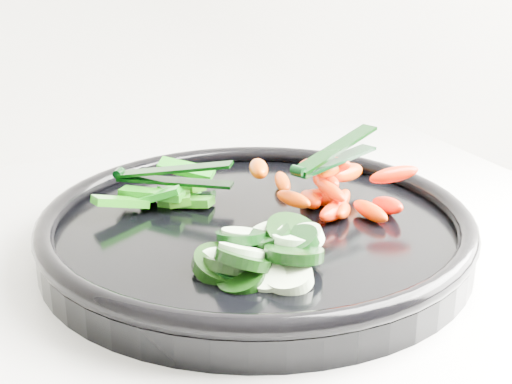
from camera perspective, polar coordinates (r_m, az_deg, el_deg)
name	(u,v)px	position (r m, az deg, el deg)	size (l,w,h in m)	color
veggie_tray	(256,229)	(0.62, 0.00, -2.99)	(0.41, 0.41, 0.04)	black
cucumber_pile	(259,254)	(0.54, 0.23, -5.00)	(0.12, 0.11, 0.04)	black
carrot_pile	(330,188)	(0.65, 5.93, 0.30)	(0.14, 0.14, 0.06)	#FF3500
pepper_pile	(167,193)	(0.67, -7.10, -0.07)	(0.13, 0.11, 0.03)	#256B0A
tong_carrot	(334,155)	(0.64, 6.24, 2.93)	(0.11, 0.06, 0.02)	black
tong_pepper	(171,175)	(0.67, -6.85, 1.34)	(0.10, 0.08, 0.02)	black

